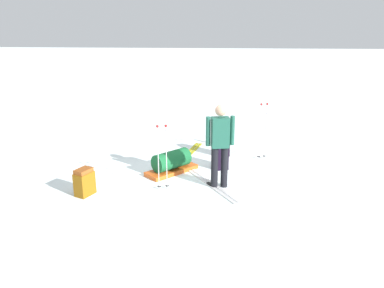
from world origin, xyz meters
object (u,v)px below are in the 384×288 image
(ski_pair_far, at_px, (211,184))
(ski_poles_planted_far, at_px, (162,154))
(ski_pair_near, at_px, (188,155))
(ski_poles_planted_near, at_px, (263,128))
(backpack_large_dark, at_px, (222,142))
(backpack_small_spare, at_px, (221,154))
(skier_standing, at_px, (220,142))
(backpack_bright, at_px, (84,182))
(thermos_bottle, at_px, (209,138))
(gear_sled, at_px, (172,163))

(ski_pair_far, height_order, ski_poles_planted_far, ski_poles_planted_far)
(ski_poles_planted_far, bearing_deg, ski_pair_far, -164.81)
(ski_pair_near, relative_size, ski_poles_planted_near, 1.43)
(backpack_large_dark, height_order, backpack_small_spare, backpack_large_dark)
(ski_pair_near, bearing_deg, ski_pair_far, 109.70)
(skier_standing, relative_size, backpack_small_spare, 2.53)
(ski_pair_near, xyz_separation_m, backpack_bright, (1.80, 2.41, 0.25))
(ski_pair_far, relative_size, thermos_bottle, 6.68)
(backpack_large_dark, bearing_deg, ski_poles_planted_far, 60.68)
(skier_standing, bearing_deg, backpack_small_spare, -91.75)
(ski_pair_far, relative_size, backpack_small_spare, 2.59)
(ski_poles_planted_near, relative_size, thermos_bottle, 5.32)
(backpack_small_spare, distance_m, gear_sled, 1.15)
(ski_pair_near, relative_size, backpack_large_dark, 2.90)
(backpack_large_dark, distance_m, backpack_small_spare, 0.88)
(skier_standing, bearing_deg, backpack_large_dark, -92.17)
(thermos_bottle, bearing_deg, ski_poles_planted_near, 137.81)
(backpack_large_dark, relative_size, thermos_bottle, 2.63)
(backpack_small_spare, height_order, ski_poles_planted_far, ski_poles_planted_far)
(backpack_bright, bearing_deg, backpack_large_dark, -136.87)
(ski_pair_near, bearing_deg, gear_sled, 76.94)
(skier_standing, height_order, thermos_bottle, skier_standing)
(ski_poles_planted_far, bearing_deg, gear_sled, -94.18)
(ski_poles_planted_near, distance_m, ski_poles_planted_far, 2.90)
(backpack_large_dark, bearing_deg, ski_pair_near, 5.60)
(ski_poles_planted_far, distance_m, gear_sled, 1.04)
(skier_standing, bearing_deg, ski_poles_planted_far, 9.60)
(backpack_small_spare, height_order, gear_sled, backpack_small_spare)
(skier_standing, xyz_separation_m, backpack_small_spare, (-0.03, -1.06, -0.63))
(ski_poles_planted_far, xyz_separation_m, thermos_bottle, (-0.83, -3.14, -0.61))
(skier_standing, distance_m, backpack_bright, 2.74)
(ski_pair_near, height_order, ski_poles_planted_near, ski_poles_planted_near)
(ski_pair_far, xyz_separation_m, gear_sled, (0.90, -0.64, 0.21))
(skier_standing, relative_size, ski_pair_near, 0.86)
(ski_poles_planted_near, relative_size, gear_sled, 1.18)
(backpack_small_spare, bearing_deg, ski_poles_planted_far, 47.25)
(skier_standing, bearing_deg, thermos_bottle, -84.41)
(backpack_bright, relative_size, thermos_bottle, 2.06)
(ski_pair_near, bearing_deg, ski_poles_planted_far, 80.81)
(skier_standing, relative_size, ski_poles_planted_far, 1.27)
(skier_standing, bearing_deg, ski_pair_far, -25.40)
(ski_poles_planted_far, xyz_separation_m, gear_sled, (-0.07, -0.90, -0.51))
(skier_standing, distance_m, thermos_bottle, 3.07)
(thermos_bottle, bearing_deg, backpack_bright, 56.71)
(backpack_large_dark, relative_size, ski_poles_planted_far, 0.51)
(backpack_large_dark, bearing_deg, thermos_bottle, -70.31)
(backpack_small_spare, height_order, ski_poles_planted_near, ski_poles_planted_near)
(backpack_bright, distance_m, ski_poles_planted_near, 4.32)
(skier_standing, bearing_deg, backpack_bright, 12.17)
(ski_pair_far, relative_size, backpack_bright, 3.24)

